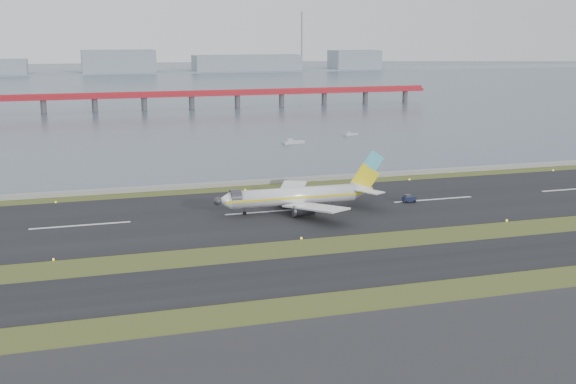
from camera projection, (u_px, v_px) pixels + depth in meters
name	position (u px, v px, depth m)	size (l,w,h in m)	color
ground	(314.00, 251.00, 130.15)	(1000.00, 1000.00, 0.00)	#364B1A
taxiway_strip	(338.00, 271.00, 118.93)	(1000.00, 18.00, 0.10)	black
runway_strip	(270.00, 212.00, 158.15)	(1000.00, 45.00, 0.10)	black
seawall	(238.00, 183.00, 186.06)	(1000.00, 2.50, 1.00)	#979791
bay_water	(121.00, 83.00, 559.64)	(1400.00, 800.00, 1.30)	#435260
red_pier	(191.00, 95.00, 367.71)	(260.00, 5.00, 10.20)	#A61C25
far_shoreline	(122.00, 66.00, 711.61)	(1400.00, 80.00, 60.50)	gray
airliner	(300.00, 196.00, 158.17)	(38.52, 32.89, 12.80)	white
pushback_tug	(409.00, 199.00, 166.82)	(2.98, 1.82, 1.88)	#121933
workboat_near	(293.00, 142.00, 255.16)	(8.20, 3.76, 1.92)	#B6B6BA
workboat_far	(350.00, 134.00, 275.85)	(6.45, 3.97, 1.50)	#B6B6BA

